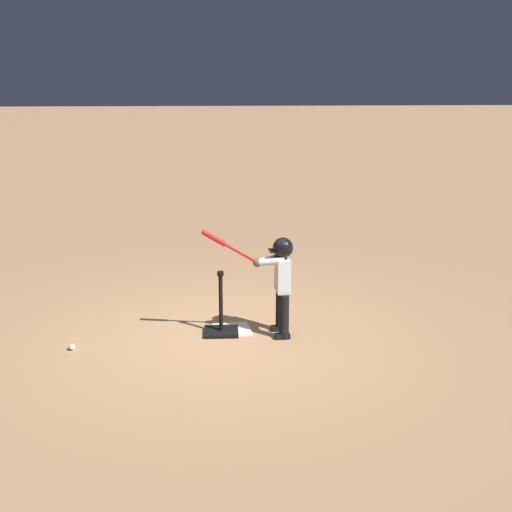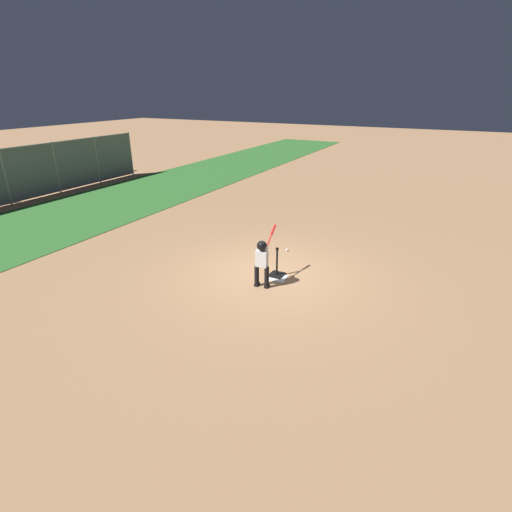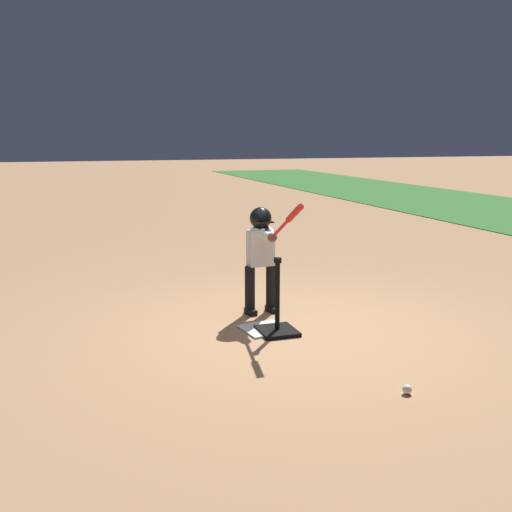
{
  "view_description": "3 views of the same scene",
  "coord_description": "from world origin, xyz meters",
  "px_view_note": "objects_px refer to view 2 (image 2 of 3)",
  "views": [
    {
      "loc": [
        -0.04,
        7.82,
        3.16
      ],
      "look_at": [
        -0.44,
        -0.36,
        0.91
      ],
      "focal_mm": 50.0,
      "sensor_mm": 36.0,
      "label": 1
    },
    {
      "loc": [
        -8.53,
        -3.99,
        4.46
      ],
      "look_at": [
        -0.57,
        0.12,
        0.7
      ],
      "focal_mm": 28.0,
      "sensor_mm": 36.0,
      "label": 2
    },
    {
      "loc": [
        5.38,
        -2.23,
        1.94
      ],
      "look_at": [
        -0.25,
        -0.34,
        0.75
      ],
      "focal_mm": 42.0,
      "sensor_mm": 36.0,
      "label": 3
    }
  ],
  "objects_px": {
    "batter_child": "(262,257)",
    "bleachers_right_center": "(89,167)",
    "baseball": "(287,250)",
    "batting_tee": "(277,271)"
  },
  "relations": [
    {
      "from": "batter_child",
      "to": "bleachers_right_center",
      "type": "height_order",
      "value": "batter_child"
    },
    {
      "from": "baseball",
      "to": "bleachers_right_center",
      "type": "height_order",
      "value": "bleachers_right_center"
    },
    {
      "from": "batting_tee",
      "to": "bleachers_right_center",
      "type": "xyz_separation_m",
      "value": [
        6.98,
        14.6,
        0.34
      ]
    },
    {
      "from": "baseball",
      "to": "batting_tee",
      "type": "bearing_deg",
      "value": -165.58
    },
    {
      "from": "batting_tee",
      "to": "baseball",
      "type": "bearing_deg",
      "value": 14.42
    },
    {
      "from": "batter_child",
      "to": "baseball",
      "type": "bearing_deg",
      "value": 8.57
    },
    {
      "from": "bleachers_right_center",
      "to": "batting_tee",
      "type": "bearing_deg",
      "value": -115.54
    },
    {
      "from": "batter_child",
      "to": "baseball",
      "type": "xyz_separation_m",
      "value": [
        2.37,
        0.36,
        -0.72
      ]
    },
    {
      "from": "batter_child",
      "to": "bleachers_right_center",
      "type": "relative_size",
      "value": 0.37
    },
    {
      "from": "batting_tee",
      "to": "baseball",
      "type": "height_order",
      "value": "batting_tee"
    }
  ]
}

